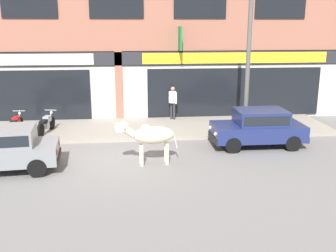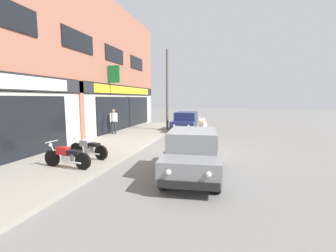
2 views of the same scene
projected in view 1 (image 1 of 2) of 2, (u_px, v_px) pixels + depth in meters
name	position (u px, v px, depth m)	size (l,w,h in m)	color
ground_plane	(117.00, 160.00, 13.82)	(90.00, 90.00, 0.00)	slate
sidewalk	(119.00, 129.00, 17.69)	(19.00, 3.69, 0.14)	gray
shop_building	(117.00, 32.00, 18.66)	(23.00, 1.40, 9.01)	#9E604C
cow	(151.00, 136.00, 13.23)	(2.15, 0.64, 1.61)	beige
car_0	(259.00, 126.00, 15.23)	(3.62, 1.62, 1.46)	black
car_1	(3.00, 147.00, 12.60)	(3.72, 1.92, 1.46)	black
motorcycle_0	(15.00, 125.00, 16.55)	(0.52, 1.81, 0.88)	black
motorcycle_1	(46.00, 124.00, 16.71)	(0.61, 1.80, 0.88)	black
pedestrian	(173.00, 99.00, 18.95)	(0.36, 0.39, 1.60)	#2D2D33
utility_pole	(248.00, 65.00, 15.98)	(0.18, 0.18, 5.77)	#595651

